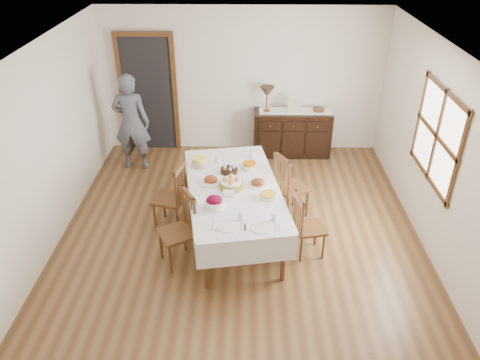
{
  "coord_description": "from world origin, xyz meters",
  "views": [
    {
      "loc": [
        0.09,
        -5.09,
        3.99
      ],
      "look_at": [
        0.0,
        0.1,
        0.95
      ],
      "focal_mm": 35.0,
      "sensor_mm": 36.0,
      "label": 1
    }
  ],
  "objects_px": {
    "dining_table": "(234,193)",
    "chair_left_near": "(180,228)",
    "chair_right_far": "(289,185)",
    "person": "(131,119)",
    "sideboard": "(292,133)",
    "chair_left_far": "(172,196)",
    "table_lamp": "(267,92)",
    "chair_right_near": "(306,225)"
  },
  "relations": [
    {
      "from": "dining_table",
      "to": "chair_left_near",
      "type": "distance_m",
      "value": 0.87
    },
    {
      "from": "chair_right_far",
      "to": "person",
      "type": "relative_size",
      "value": 0.56
    },
    {
      "from": "chair_left_near",
      "to": "person",
      "type": "distance_m",
      "value": 2.8
    },
    {
      "from": "dining_table",
      "to": "person",
      "type": "bearing_deg",
      "value": 122.42
    },
    {
      "from": "chair_right_far",
      "to": "sideboard",
      "type": "height_order",
      "value": "chair_right_far"
    },
    {
      "from": "chair_left_near",
      "to": "person",
      "type": "xyz_separation_m",
      "value": [
        -1.13,
        2.53,
        0.4
      ]
    },
    {
      "from": "chair_left_near",
      "to": "sideboard",
      "type": "distance_m",
      "value": 3.49
    },
    {
      "from": "dining_table",
      "to": "chair_left_far",
      "type": "relative_size",
      "value": 2.47
    },
    {
      "from": "person",
      "to": "dining_table",
      "type": "bearing_deg",
      "value": 134.77
    },
    {
      "from": "chair_left_far",
      "to": "sideboard",
      "type": "distance_m",
      "value": 2.96
    },
    {
      "from": "chair_left_far",
      "to": "chair_right_far",
      "type": "distance_m",
      "value": 1.67
    },
    {
      "from": "dining_table",
      "to": "table_lamp",
      "type": "xyz_separation_m",
      "value": [
        0.51,
        2.55,
        0.49
      ]
    },
    {
      "from": "chair_left_near",
      "to": "chair_left_far",
      "type": "bearing_deg",
      "value": 165.61
    },
    {
      "from": "person",
      "to": "chair_left_far",
      "type": "bearing_deg",
      "value": 120.39
    },
    {
      "from": "dining_table",
      "to": "chair_left_far",
      "type": "bearing_deg",
      "value": 156.13
    },
    {
      "from": "dining_table",
      "to": "sideboard",
      "type": "distance_m",
      "value": 2.74
    },
    {
      "from": "chair_left_near",
      "to": "chair_left_far",
      "type": "distance_m",
      "value": 0.79
    },
    {
      "from": "chair_left_far",
      "to": "chair_right_near",
      "type": "bearing_deg",
      "value": 85.25
    },
    {
      "from": "chair_left_near",
      "to": "chair_right_near",
      "type": "bearing_deg",
      "value": 66.37
    },
    {
      "from": "chair_right_near",
      "to": "dining_table",
      "type": "bearing_deg",
      "value": 56.35
    },
    {
      "from": "dining_table",
      "to": "sideboard",
      "type": "relative_size",
      "value": 1.78
    },
    {
      "from": "chair_left_far",
      "to": "table_lamp",
      "type": "height_order",
      "value": "table_lamp"
    },
    {
      "from": "dining_table",
      "to": "table_lamp",
      "type": "height_order",
      "value": "table_lamp"
    },
    {
      "from": "table_lamp",
      "to": "chair_left_near",
      "type": "bearing_deg",
      "value": -110.75
    },
    {
      "from": "chair_left_near",
      "to": "sideboard",
      "type": "bearing_deg",
      "value": 122.22
    },
    {
      "from": "dining_table",
      "to": "person",
      "type": "distance_m",
      "value": 2.68
    },
    {
      "from": "dining_table",
      "to": "chair_right_near",
      "type": "distance_m",
      "value": 1.04
    },
    {
      "from": "sideboard",
      "to": "chair_right_far",
      "type": "bearing_deg",
      "value": -95.87
    },
    {
      "from": "sideboard",
      "to": "chair_left_far",
      "type": "bearing_deg",
      "value": -128.67
    },
    {
      "from": "chair_right_near",
      "to": "chair_left_far",
      "type": "bearing_deg",
      "value": 59.67
    },
    {
      "from": "chair_left_near",
      "to": "sideboard",
      "type": "xyz_separation_m",
      "value": [
        1.64,
        3.07,
        -0.09
      ]
    },
    {
      "from": "chair_left_far",
      "to": "chair_right_near",
      "type": "distance_m",
      "value": 1.9
    },
    {
      "from": "person",
      "to": "chair_left_near",
      "type": "bearing_deg",
      "value": 116.91
    },
    {
      "from": "chair_left_near",
      "to": "dining_table",
      "type": "bearing_deg",
      "value": 99.74
    },
    {
      "from": "table_lamp",
      "to": "sideboard",
      "type": "bearing_deg",
      "value": -1.45
    },
    {
      "from": "chair_right_far",
      "to": "table_lamp",
      "type": "bearing_deg",
      "value": -22.45
    },
    {
      "from": "chair_left_far",
      "to": "person",
      "type": "height_order",
      "value": "person"
    },
    {
      "from": "sideboard",
      "to": "person",
      "type": "distance_m",
      "value": 2.87
    },
    {
      "from": "chair_right_near",
      "to": "sideboard",
      "type": "height_order",
      "value": "chair_right_near"
    },
    {
      "from": "chair_right_near",
      "to": "chair_right_far",
      "type": "relative_size",
      "value": 0.89
    },
    {
      "from": "dining_table",
      "to": "chair_right_far",
      "type": "height_order",
      "value": "chair_right_far"
    },
    {
      "from": "table_lamp",
      "to": "chair_right_far",
      "type": "bearing_deg",
      "value": -82.46
    }
  ]
}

